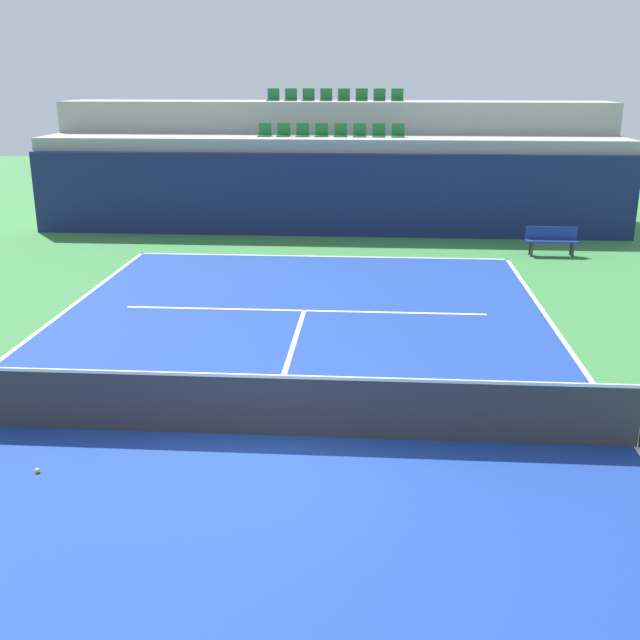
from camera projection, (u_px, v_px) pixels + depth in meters
ground_plane at (265, 435)px, 11.59m from camera, size 80.00×80.00×0.00m
court_surface at (265, 435)px, 11.59m from camera, size 11.00×24.00×0.01m
baseline_far at (321, 256)px, 22.94m from camera, size 11.00×0.10×0.00m
sideline_right at (637, 447)px, 11.21m from camera, size 0.10×24.00×0.00m
service_line_far at (304, 311)px, 17.67m from camera, size 8.26×0.10×0.00m
centre_service_line at (289, 360)px, 14.63m from camera, size 0.10×6.40×0.00m
back_wall at (328, 195)px, 25.51m from camera, size 19.95×0.30×2.71m
stands_tier_lower at (331, 183)px, 26.73m from camera, size 19.95×2.40×3.14m
stands_tier_upper at (334, 160)px, 28.85m from camera, size 19.95×2.40×4.24m
seating_row_lower at (331, 133)px, 26.31m from camera, size 5.00×0.44×0.44m
seating_row_upper at (335, 97)px, 28.25m from camera, size 5.00×0.44×0.44m
tennis_net at (264, 404)px, 11.43m from camera, size 11.08×0.08×1.07m
player_bench at (552, 239)px, 22.97m from camera, size 1.50×0.40×0.85m
tennis_ball_1 at (37, 470)px, 10.47m from camera, size 0.07×0.07×0.07m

